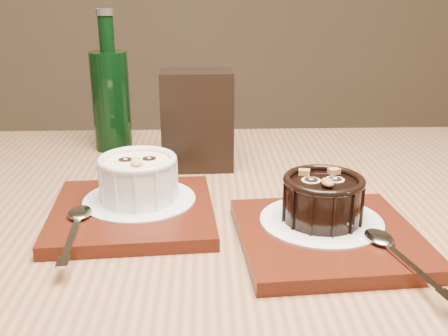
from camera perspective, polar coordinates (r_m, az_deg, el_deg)
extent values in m
cube|color=brown|center=(0.59, -0.98, -7.97)|extent=(1.24, 0.86, 0.04)
cube|color=#4A180C|center=(0.61, -9.88, -4.79)|extent=(0.18, 0.18, 0.01)
cylinder|color=silver|center=(0.62, -9.18, -3.37)|extent=(0.13, 0.13, 0.00)
cylinder|color=silver|center=(0.61, -9.29, -1.33)|extent=(0.09, 0.09, 0.05)
cylinder|color=#FEF59B|center=(0.60, -9.41, 0.58)|extent=(0.07, 0.07, 0.00)
torus|color=silver|center=(0.60, -9.42, 0.89)|extent=(0.09, 0.09, 0.01)
cylinder|color=black|center=(0.61, -10.69, 0.91)|extent=(0.02, 0.02, 0.00)
cylinder|color=black|center=(0.60, -8.15, 1.03)|extent=(0.02, 0.02, 0.00)
ellipsoid|color=tan|center=(0.59, -9.46, 0.71)|extent=(0.01, 0.02, 0.01)
cube|color=#4A180C|center=(0.55, 11.27, -7.39)|extent=(0.18, 0.18, 0.01)
cylinder|color=silver|center=(0.57, 10.54, -5.63)|extent=(0.13, 0.13, 0.00)
cylinder|color=black|center=(0.56, 10.68, -3.58)|extent=(0.08, 0.08, 0.04)
cylinder|color=black|center=(0.55, 10.81, -1.65)|extent=(0.07, 0.07, 0.00)
torus|color=black|center=(0.55, 10.83, -1.31)|extent=(0.09, 0.09, 0.01)
cylinder|color=black|center=(0.55, 9.47, -1.27)|extent=(0.02, 0.02, 0.00)
cylinder|color=black|center=(0.56, 11.98, -1.17)|extent=(0.02, 0.02, 0.00)
ellipsoid|color=brown|center=(0.54, 11.21, -1.54)|extent=(0.01, 0.02, 0.01)
cube|color=brown|center=(0.56, 8.73, -0.47)|extent=(0.01, 0.01, 0.01)
cube|color=brown|center=(0.57, 11.88, -0.36)|extent=(0.01, 0.01, 0.01)
cube|color=black|center=(0.74, -2.93, 5.18)|extent=(0.10, 0.06, 0.14)
cylinder|color=black|center=(0.85, -12.17, 7.09)|extent=(0.06, 0.06, 0.15)
cylinder|color=black|center=(0.83, -12.70, 14.08)|extent=(0.02, 0.02, 0.05)
cylinder|color=#333333|center=(0.83, -12.86, 16.23)|extent=(0.03, 0.03, 0.01)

